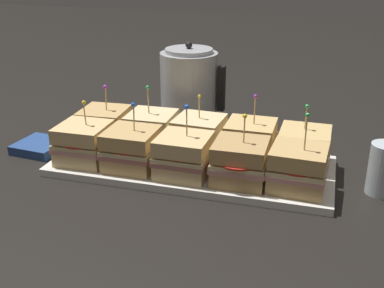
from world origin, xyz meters
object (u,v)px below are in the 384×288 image
at_px(sandwich_front_left, 132,149).
at_px(sandwich_back_right, 250,141).
at_px(serving_platter, 192,166).
at_px(drinking_glass, 384,170).
at_px(sandwich_front_right, 240,162).
at_px(sandwich_back_left, 152,131).
at_px(sandwich_front_far_right, 298,168).
at_px(sandwich_back_far_left, 105,126).
at_px(sandwich_back_far_right, 304,148).
at_px(kettle_steel, 189,88).
at_px(sandwich_front_center, 183,156).
at_px(napkin_stack, 40,146).
at_px(sandwich_back_center, 198,136).
at_px(sandwich_front_far_left, 84,143).

relative_size(sandwich_front_left, sandwich_back_right, 0.97).
relative_size(serving_platter, drinking_glass, 5.82).
bearing_deg(sandwich_front_right, sandwich_back_left, 153.48).
relative_size(sandwich_front_far_right, sandwich_back_far_left, 1.09).
bearing_deg(sandwich_back_far_right, kettle_steel, 145.72).
relative_size(sandwich_front_right, sandwich_front_far_right, 0.91).
relative_size(sandwich_front_center, drinking_glass, 1.45).
distance_m(kettle_steel, napkin_stack, 0.46).
xyz_separation_m(sandwich_back_far_right, napkin_stack, (-0.68, -0.06, -0.05)).
bearing_deg(sandwich_back_center, sandwich_front_far_right, -26.31).
distance_m(sandwich_front_left, sandwich_front_right, 0.26).
xyz_separation_m(sandwich_front_far_right, sandwich_back_right, (-0.13, 0.13, -0.00)).
xyz_separation_m(sandwich_back_left, sandwich_back_center, (0.13, 0.00, 0.00)).
height_order(sandwich_front_left, sandwich_back_right, sandwich_back_right).
bearing_deg(sandwich_back_left, drinking_glass, -6.84).
bearing_deg(sandwich_front_far_right, sandwich_back_far_right, 88.10).
bearing_deg(sandwich_back_far_left, sandwich_front_right, -17.81).
xyz_separation_m(serving_platter, sandwich_front_center, (-0.00, -0.07, 0.06)).
height_order(drinking_glass, napkin_stack, drinking_glass).
bearing_deg(kettle_steel, sandwich_front_far_left, -113.06).
bearing_deg(sandwich_back_far_left, sandwich_front_left, -43.75).
height_order(sandwich_front_center, sandwich_back_center, sandwich_front_center).
bearing_deg(sandwich_back_right, sandwich_back_far_right, -1.42).
relative_size(kettle_steel, napkin_stack, 2.00).
bearing_deg(sandwich_front_right, sandwich_front_far_left, 179.64).
bearing_deg(drinking_glass, sandwich_front_far_left, -175.14).
bearing_deg(drinking_glass, napkin_stack, 179.80).
distance_m(serving_platter, sandwich_back_center, 0.08).
distance_m(serving_platter, sandwich_front_far_right, 0.27).
xyz_separation_m(sandwich_front_center, sandwich_back_far_right, (0.26, 0.13, -0.00)).
xyz_separation_m(sandwich_front_center, drinking_glass, (0.44, 0.06, -0.01)).
bearing_deg(sandwich_back_far_right, sandwich_front_right, -135.50).
bearing_deg(sandwich_front_right, sandwich_back_right, 90.00).
height_order(sandwich_front_far_left, sandwich_back_right, sandwich_back_right).
relative_size(sandwich_front_center, napkin_stack, 1.32).
height_order(serving_platter, sandwich_back_far_right, sandwich_back_far_right).
xyz_separation_m(serving_platter, sandwich_back_center, (-0.00, 0.06, 0.06)).
relative_size(sandwich_front_center, sandwich_back_center, 1.09).
distance_m(sandwich_front_right, sandwich_front_far_right, 0.13).
bearing_deg(napkin_stack, sandwich_back_far_left, 20.43).
bearing_deg(sandwich_front_right, sandwich_front_far_right, 0.70).
bearing_deg(sandwich_front_center, sandwich_front_right, 0.96).
relative_size(sandwich_front_far_left, kettle_steel, 0.61).
distance_m(sandwich_back_right, drinking_glass, 0.31).
bearing_deg(drinking_glass, sandwich_front_center, -171.77).
distance_m(serving_platter, kettle_steel, 0.34).
xyz_separation_m(sandwich_front_center, sandwich_front_far_right, (0.26, 0.00, 0.00)).
relative_size(sandwich_back_far_left, sandwich_back_center, 1.04).
xyz_separation_m(sandwich_back_far_left, sandwich_back_center, (0.26, 0.00, -0.00)).
distance_m(sandwich_front_far_left, sandwich_back_center, 0.28).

